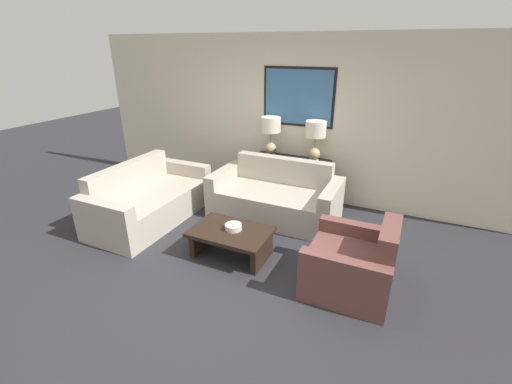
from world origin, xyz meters
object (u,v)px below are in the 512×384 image
couch_by_side (149,201)px  decorative_bowl (233,227)px  table_lamp_right (315,135)px  console_table (290,179)px  table_lamp_left (271,130)px  couch_by_back_wall (275,198)px  coffee_table (231,237)px  armchair_near_back_wall (353,265)px

couch_by_side → decorative_bowl: (1.63, -0.32, 0.11)m
table_lamp_right → decorative_bowl: (-0.44, -1.90, -0.78)m
console_table → decorative_bowl: console_table is taller
console_table → table_lamp_right: (0.38, 0.00, 0.80)m
table_lamp_left → couch_by_back_wall: bearing=-60.9°
console_table → couch_by_side: 2.32m
console_table → coffee_table: 1.94m
console_table → armchair_near_back_wall: size_ratio=1.38×
couch_by_side → coffee_table: bearing=-12.5°
couch_by_side → armchair_near_back_wall: size_ratio=2.08×
table_lamp_right → couch_by_side: bearing=-142.7°
console_table → table_lamp_left: bearing=180.0°
couch_by_back_wall → couch_by_side: 1.92m
table_lamp_left → table_lamp_right: 0.75m
couch_by_side → coffee_table: (1.61, -0.36, -0.03)m
table_lamp_left → armchair_near_back_wall: bearing=-47.2°
table_lamp_left → couch_by_back_wall: size_ratio=0.34×
couch_by_side → couch_by_back_wall: bearing=28.1°
table_lamp_right → armchair_near_back_wall: 2.35m
console_table → coffee_table: bearing=-92.5°
table_lamp_left → armchair_near_back_wall: table_lamp_left is taller
table_lamp_left → coffee_table: table_lamp_left is taller
console_table → coffee_table: (-0.08, -1.93, -0.11)m
table_lamp_left → couch_by_side: size_ratio=0.34×
table_lamp_left → decorative_bowl: size_ratio=3.07×
table_lamp_right → armchair_near_back_wall: (1.03, -1.92, -0.89)m
armchair_near_back_wall → console_table: bearing=126.1°
table_lamp_left → coffee_table: 2.16m
coffee_table → decorative_bowl: decorative_bowl is taller
table_lamp_right → couch_by_side: 2.75m
armchair_near_back_wall → table_lamp_right: bearing=118.1°
table_lamp_right → armchair_near_back_wall: table_lamp_right is taller
table_lamp_right → couch_by_side: size_ratio=0.34×
table_lamp_right → couch_by_back_wall: 1.17m
table_lamp_right → couch_by_back_wall: size_ratio=0.34×
couch_by_back_wall → table_lamp_right: bearing=60.9°
couch_by_side → decorative_bowl: bearing=-11.2°
console_table → couch_by_back_wall: bearing=-90.0°
table_lamp_right → decorative_bowl: bearing=-103.0°
couch_by_back_wall → decorative_bowl: 1.24m
decorative_bowl → table_lamp_left: bearing=99.3°
table_lamp_right → couch_by_side: table_lamp_right is taller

